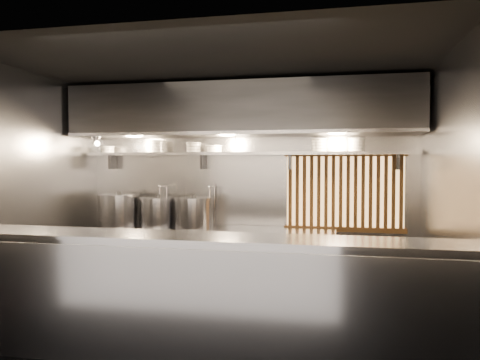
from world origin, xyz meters
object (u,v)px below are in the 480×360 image
at_px(stock_pot_left, 119,210).
at_px(stock_pot_right, 194,212).
at_px(heat_lamp, 96,139).
at_px(pendant_bulb, 235,147).
at_px(stock_pot_mid, 158,212).

bearing_deg(stock_pot_left, stock_pot_right, 0.05).
relative_size(heat_lamp, stock_pot_right, 0.56).
bearing_deg(stock_pot_left, pendant_bulb, 4.11).
height_order(heat_lamp, pendant_bulb, heat_lamp).
height_order(stock_pot_left, stock_pot_right, stock_pot_left).
xyz_separation_m(heat_lamp, stock_pot_left, (0.20, 0.23, -0.95)).
distance_m(heat_lamp, stock_pot_left, 1.00).
bearing_deg(stock_pot_right, stock_pot_left, -179.95).
relative_size(stock_pot_left, stock_pot_mid, 1.29).
height_order(heat_lamp, stock_pot_left, heat_lamp).
bearing_deg(stock_pot_mid, stock_pot_left, -174.02).
relative_size(stock_pot_left, stock_pot_right, 1.13).
height_order(pendant_bulb, stock_pot_left, pendant_bulb).
bearing_deg(pendant_bulb, heat_lamp, -169.00).
distance_m(pendant_bulb, stock_pot_mid, 1.36).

